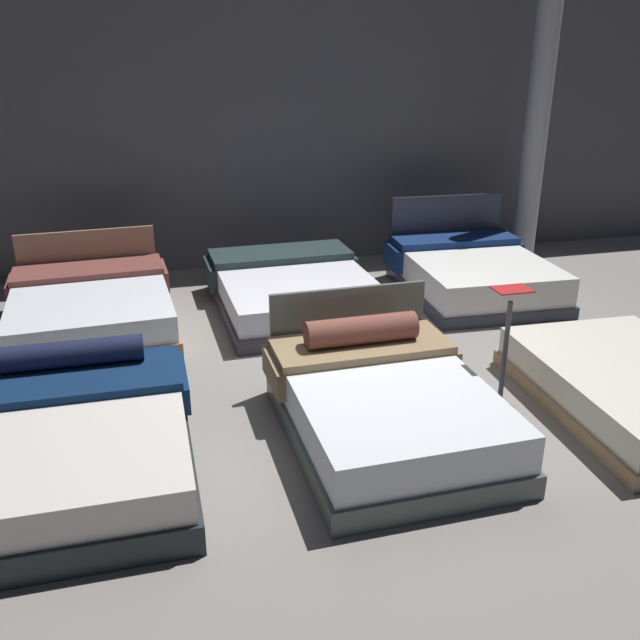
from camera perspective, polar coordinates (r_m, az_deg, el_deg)
ground_plane at (r=6.07m, az=1.73°, el=-4.84°), size 18.00×18.00×0.02m
showroom_back_wall at (r=8.97m, az=-4.77°, el=15.58°), size 18.00×0.06×3.50m
bed_0 at (r=4.94m, az=-20.01°, el=-9.74°), size 1.62×1.97×0.70m
bed_1 at (r=5.13m, az=5.36°, el=-6.91°), size 1.52×1.98×0.87m
bed_2 at (r=6.04m, az=24.83°, el=-5.18°), size 1.50×2.11×0.36m
bed_3 at (r=7.38m, az=-18.62°, el=0.97°), size 1.73×2.11×0.82m
bed_4 at (r=7.56m, az=-2.22°, el=2.53°), size 1.77×2.17×0.49m
bed_5 at (r=8.24m, az=12.65°, el=3.87°), size 1.68×2.03×0.99m
price_sign at (r=5.55m, az=15.15°, el=-3.65°), size 0.28×0.24×1.04m
support_pillar at (r=9.48m, az=17.67°, el=15.01°), size 0.30×0.30×3.50m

